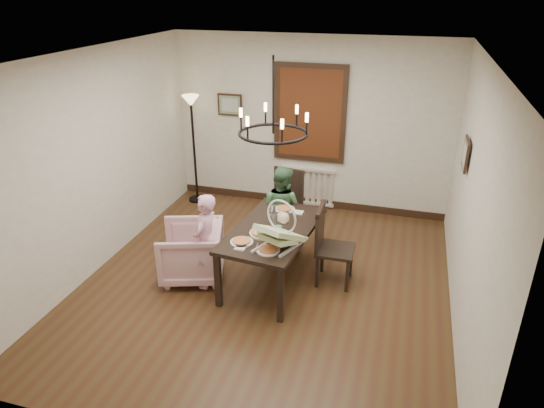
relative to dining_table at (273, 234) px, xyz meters
The scene contains 17 objects.
room_shell 0.78m from the dining_table, 105.48° to the left, with size 4.51×5.00×2.81m.
dining_table is the anchor object (origin of this frame).
chair_far 1.12m from the dining_table, 98.90° to the left, with size 0.46×0.46×1.05m, color black, non-canonical shape.
chair_right 0.79m from the dining_table, 13.93° to the left, with size 0.46×0.46×1.04m, color black, non-canonical shape.
armchair 1.09m from the dining_table, 168.81° to the right, with size 0.77×0.79×0.72m, color beige.
elderly_woman 0.84m from the dining_table, 157.25° to the right, with size 0.37×0.25×1.02m, color #DF9DB9.
seated_man 0.83m from the dining_table, 97.98° to the left, with size 0.51×0.39×1.04m, color #457349.
baby_bouncer 0.53m from the dining_table, 63.92° to the right, with size 0.42×0.59×0.39m, color #C3D693, non-canonical shape.
salad_bowl 0.25m from the dining_table, 98.52° to the right, with size 0.29×0.29×0.07m, color white.
pizza_platter 0.21m from the dining_table, 110.24° to the right, with size 0.35×0.35×0.04m, color tan.
drinking_glass 0.18m from the dining_table, 102.96° to the left, with size 0.06×0.06×0.13m, color silver.
window_blinds 2.53m from the dining_table, 91.76° to the left, with size 1.00×0.03×1.40m, color maroon.
radiator 2.39m from the dining_table, 91.74° to the left, with size 0.92×0.12×0.62m, color silver, non-canonical shape.
picture_back 2.93m from the dining_table, 121.04° to the left, with size 0.42×0.03×0.36m, color black.
picture_right 2.48m from the dining_table, 20.35° to the left, with size 0.42×0.03×0.36m, color black.
floor_lamp 2.85m from the dining_table, 133.99° to the left, with size 0.30×0.30×1.80m, color black, non-canonical shape.
chandelier 1.28m from the dining_table, 153.43° to the right, with size 0.80×0.80×0.04m, color black.
Camera 1 is at (1.53, -4.96, 3.51)m, focal length 32.00 mm.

